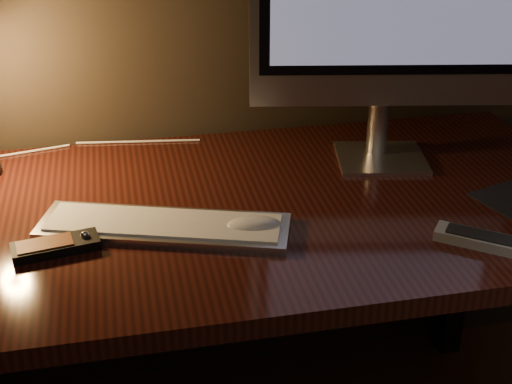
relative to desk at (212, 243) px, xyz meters
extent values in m
cube|color=#36120C|center=(0.00, -0.07, 0.11)|extent=(1.60, 0.75, 0.04)
cube|color=black|center=(0.75, 0.25, -0.27)|extent=(0.06, 0.06, 0.71)
cube|color=black|center=(0.00, 0.27, -0.17)|extent=(1.48, 0.02, 0.51)
cube|color=silver|center=(0.41, 0.07, 0.13)|extent=(0.23, 0.21, 0.01)
cylinder|color=silver|center=(0.41, 0.11, 0.20)|extent=(0.06, 0.06, 0.13)
cube|color=silver|center=(-0.11, -0.14, 0.14)|extent=(0.49, 0.27, 0.02)
ellipsoid|color=white|center=(0.06, -0.18, 0.14)|extent=(0.11, 0.06, 0.02)
cube|color=black|center=(-0.31, -0.18, 0.14)|extent=(0.16, 0.08, 0.02)
cube|color=brown|center=(-0.31, -0.18, 0.15)|extent=(0.10, 0.06, 0.00)
sphere|color=silver|center=(-0.31, -0.18, 0.15)|extent=(0.02, 0.02, 0.02)
cube|color=gray|center=(0.47, -0.32, 0.14)|extent=(0.18, 0.16, 0.02)
cube|color=black|center=(0.47, -0.32, 0.15)|extent=(0.15, 0.12, 0.00)
cylinder|color=red|center=(0.47, -0.32, 0.15)|extent=(0.01, 0.01, 0.00)
cylinder|color=#0C8C19|center=(0.47, -0.32, 0.15)|extent=(0.01, 0.01, 0.00)
cylinder|color=gold|center=(0.47, -0.32, 0.15)|extent=(0.01, 0.01, 0.00)
cylinder|color=#1433BF|center=(0.47, -0.32, 0.15)|extent=(0.01, 0.01, 0.00)
cylinder|color=white|center=(-0.29, 0.26, 0.13)|extent=(0.61, 0.01, 0.01)
camera|label=1|loc=(-0.18, -1.32, 0.82)|focal=50.00mm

